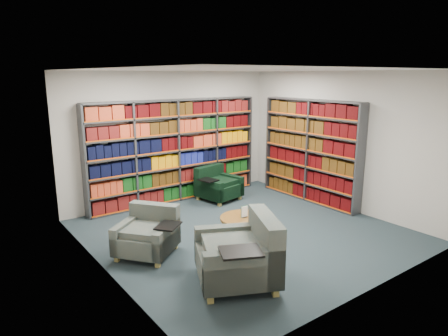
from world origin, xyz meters
TOP-DOWN VIEW (x-y plane):
  - room_shell at (0.00, 0.00)m, footprint 5.02×5.02m
  - bookshelf_back at (0.00, 2.34)m, footprint 4.00×0.28m
  - bookshelf_right at (2.34, 0.60)m, footprint 0.28×2.50m
  - chair_teal_left at (-1.74, 0.22)m, footprint 1.13×1.14m
  - chair_green_right at (0.72, 1.86)m, footprint 1.02×0.93m
  - chair_teal_front at (-1.13, -1.36)m, footprint 1.35×1.36m
  - coffee_table at (-0.20, -0.25)m, footprint 0.82×0.82m

SIDE VIEW (x-z plane):
  - chair_green_right at x=0.72m, z-range -0.07..0.66m
  - chair_teal_left at x=-1.74m, z-range -0.07..0.66m
  - coffee_table at x=-0.20m, z-range 0.02..0.60m
  - chair_teal_front at x=-1.13m, z-range -0.09..0.83m
  - bookshelf_back at x=0.00m, z-range 0.00..2.20m
  - bookshelf_right at x=2.34m, z-range 0.00..2.20m
  - room_shell at x=0.00m, z-range -0.01..2.81m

